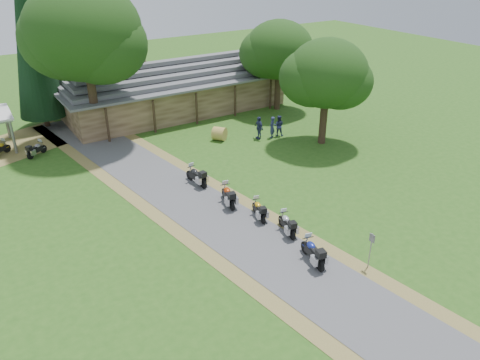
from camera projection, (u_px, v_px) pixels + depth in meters
ground at (271, 254)px, 24.13m from camera, size 120.00×120.00×0.00m
driveway at (223, 222)px, 26.90m from camera, size 51.95×51.95×0.00m
lodge at (174, 85)px, 43.95m from camera, size 21.40×9.40×4.90m
motorcycle_row_a at (313, 251)px, 23.29m from camera, size 1.04×2.06×1.35m
motorcycle_row_b at (287, 223)px, 25.70m from camera, size 0.99×1.89×1.24m
motorcycle_row_c at (259, 209)px, 27.14m from camera, size 0.97×1.80×1.17m
motorcycle_row_d at (228, 195)px, 28.49m from camera, size 1.08×2.06×1.34m
motorcycle_row_e at (196, 175)px, 30.91m from camera, size 0.87×2.01×1.34m
motorcycle_carport_b at (36, 149)px, 35.11m from camera, size 1.70×1.43×1.16m
person_a at (272, 125)px, 38.24m from camera, size 0.73×0.70×2.10m
person_b at (279, 124)px, 38.62m from camera, size 0.72×0.70×2.06m
person_c at (259, 126)px, 38.01m from camera, size 0.46×0.64×2.20m
hay_bale at (219, 134)px, 37.97m from camera, size 1.47×1.45×1.09m
sign_post at (370, 251)px, 22.76m from camera, size 0.35×0.06×1.95m
oak_lodge_left at (87, 54)px, 35.05m from camera, size 8.62×8.62×13.90m
oak_lodge_right at (279, 62)px, 43.32m from camera, size 6.33×6.33×9.12m
oak_driveway at (326, 87)px, 35.63m from camera, size 6.15×6.15×9.09m
cedar_near at (31, 41)px, 37.80m from camera, size 4.01×4.01×14.66m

